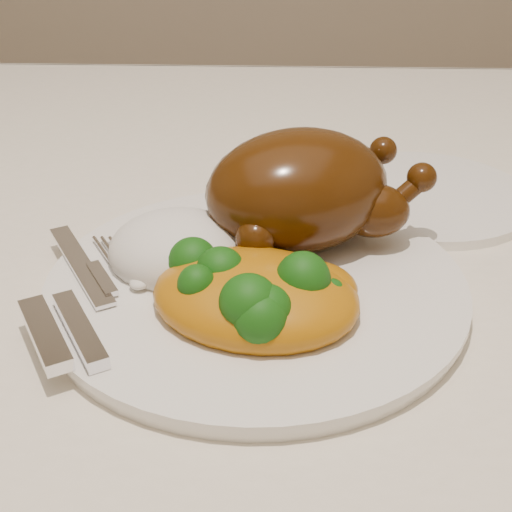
{
  "coord_description": "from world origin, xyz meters",
  "views": [
    {
      "loc": [
        0.12,
        -0.56,
        1.06
      ],
      "look_at": [
        0.11,
        -0.11,
        0.8
      ],
      "focal_mm": 50.0,
      "sensor_mm": 36.0,
      "label": 1
    }
  ],
  "objects_px": {
    "dinner_plate": "(256,287)",
    "dining_table": "(149,317)",
    "side_plate": "(425,195)",
    "roast_chicken": "(303,189)"
  },
  "relations": [
    {
      "from": "dining_table",
      "to": "dinner_plate",
      "type": "height_order",
      "value": "dinner_plate"
    },
    {
      "from": "dining_table",
      "to": "dinner_plate",
      "type": "relative_size",
      "value": 5.26
    },
    {
      "from": "dining_table",
      "to": "roast_chicken",
      "type": "height_order",
      "value": "roast_chicken"
    },
    {
      "from": "dinner_plate",
      "to": "side_plate",
      "type": "relative_size",
      "value": 1.55
    },
    {
      "from": "dinner_plate",
      "to": "dining_table",
      "type": "bearing_deg",
      "value": 133.64
    },
    {
      "from": "dinner_plate",
      "to": "roast_chicken",
      "type": "relative_size",
      "value": 1.54
    },
    {
      "from": "dining_table",
      "to": "dinner_plate",
      "type": "distance_m",
      "value": 0.19
    },
    {
      "from": "dinner_plate",
      "to": "roast_chicken",
      "type": "distance_m",
      "value": 0.09
    },
    {
      "from": "dinner_plate",
      "to": "roast_chicken",
      "type": "xyz_separation_m",
      "value": [
        0.03,
        0.06,
        0.05
      ]
    },
    {
      "from": "side_plate",
      "to": "roast_chicken",
      "type": "relative_size",
      "value": 0.99
    }
  ]
}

